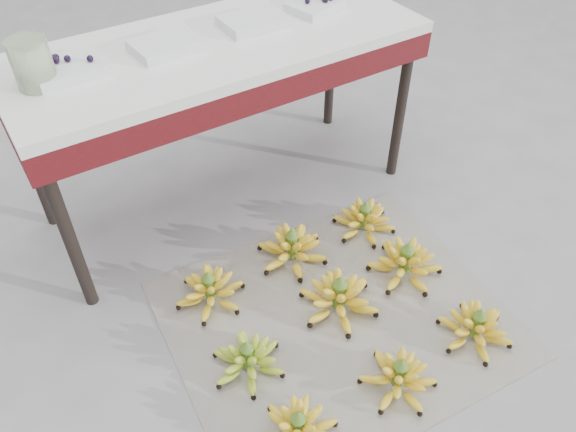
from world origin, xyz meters
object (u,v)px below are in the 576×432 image
tray_left (166,45)px  glass_jar (32,64)px  bunch_mid_center (339,298)px  tray_far_left (69,68)px  bunch_front_right (475,328)px  bunch_back_right (364,220)px  bunch_mid_left (248,359)px  bunch_mid_right (405,263)px  bunch_back_center (292,248)px  newspaper_mat (337,318)px  bunch_back_left (210,290)px  tray_right (253,21)px  vendor_table (219,61)px  bunch_front_center (398,377)px  bunch_front_left (298,429)px  tray_far_right (316,5)px

tray_left → glass_jar: bearing=-178.1°
bunch_mid_center → tray_far_left: bearing=141.4°
glass_jar → bunch_front_right: bearing=-49.4°
bunch_back_right → bunch_mid_left: bearing=-159.2°
tray_far_left → bunch_mid_right: bearing=-43.2°
bunch_back_center → newspaper_mat: bearing=-98.7°
bunch_back_left → tray_far_left: 0.96m
bunch_back_center → tray_right: size_ratio=1.26×
bunch_mid_left → vendor_table: size_ratio=0.17×
glass_jar → bunch_back_right: bearing=-26.9°
bunch_back_center → tray_left: bearing=106.9°
vendor_table → tray_left: bearing=174.2°
tray_far_left → glass_jar: 0.13m
bunch_front_center → bunch_front_left: bearing=158.5°
newspaper_mat → bunch_back_center: bunch_back_center is taller
tray_far_right → bunch_mid_left: bearing=-134.4°
bunch_back_center → tray_right: bearing=68.2°
tray_far_left → newspaper_mat: bearing=-58.3°
bunch_front_left → tray_far_right: 1.69m
bunch_back_right → vendor_table: bearing=123.2°
bunch_front_left → bunch_mid_left: size_ratio=1.17×
tray_right → tray_far_right: tray_far_right is taller
bunch_back_right → vendor_table: (-0.39, 0.54, 0.64)m
tray_far_left → tray_left: (0.36, -0.01, -0.00)m
bunch_mid_right → tray_left: (-0.56, 0.86, 0.75)m
bunch_back_center → bunch_mid_left: bearing=-144.3°
bunch_back_right → vendor_table: 0.92m
bunch_front_center → bunch_front_right: size_ratio=0.92×
bunch_front_center → tray_far_right: tray_far_right is taller
bunch_front_center → bunch_mid_right: bunch_mid_right is taller
bunch_back_right → tray_right: tray_right is taller
glass_jar → tray_far_left: bearing=14.5°
bunch_front_center → bunch_front_right: bunch_front_right is taller
bunch_front_right → tray_far_left: tray_far_left is taller
bunch_mid_left → tray_far_right: tray_far_right is taller
bunch_back_right → tray_far_right: size_ratio=1.08×
bunch_back_left → glass_jar: size_ratio=1.95×
bunch_mid_center → tray_far_right: size_ratio=1.44×
bunch_front_left → bunch_back_left: bunch_back_left is taller
newspaper_mat → bunch_mid_right: bunch_mid_right is taller
bunch_mid_right → bunch_back_center: bearing=130.6°
newspaper_mat → bunch_front_right: bearing=-42.6°
bunch_front_left → tray_far_left: size_ratio=1.27×
bunch_back_right → newspaper_mat: bearing=-142.1°
bunch_front_left → bunch_mid_center: (0.42, 0.35, 0.01)m
bunch_front_center → tray_far_right: bearing=51.4°
bunch_back_left → bunch_back_right: 0.76m
newspaper_mat → bunch_mid_right: size_ratio=3.77×
newspaper_mat → bunch_mid_center: 0.08m
bunch_front_left → bunch_mid_center: bunch_mid_center is taller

